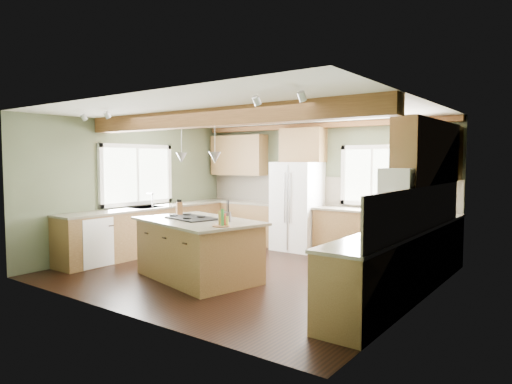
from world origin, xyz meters
The scene contains 37 objects.
floor centered at (0.00, 0.00, 0.00)m, with size 5.60×5.60×0.00m, color black.
ceiling centered at (0.00, 0.00, 2.60)m, with size 5.60×5.60×0.00m, color silver.
wall_back centered at (0.00, 2.50, 1.30)m, with size 5.60×5.60×0.00m, color #4E553C.
wall_left centered at (-2.80, 0.00, 1.30)m, with size 5.00×5.00×0.00m, color #4E553C.
wall_right centered at (2.80, 0.00, 1.30)m, with size 5.00×5.00×0.00m, color #4E553C.
ceiling_beam centered at (0.00, -0.75, 2.47)m, with size 5.55×0.26×0.26m, color #4F2E16.
soffit_trim centered at (0.00, 2.40, 2.54)m, with size 5.55×0.20×0.10m, color #4F2E16.
backsplash_back centered at (0.00, 2.48, 1.21)m, with size 5.58×0.03×0.58m, color brown.
backsplash_right centered at (2.78, 0.05, 1.21)m, with size 0.03×3.70×0.58m, color brown.
base_cab_back_left centered at (-1.79, 2.20, 0.44)m, with size 2.02×0.60×0.88m, color brown.
counter_back_left centered at (-1.79, 2.20, 0.90)m, with size 2.06×0.64×0.04m, color #4D4739.
base_cab_back_right centered at (1.49, 2.20, 0.44)m, with size 2.62×0.60×0.88m, color brown.
counter_back_right centered at (1.49, 2.20, 0.90)m, with size 2.66×0.64×0.04m, color #4D4739.
base_cab_left centered at (-2.50, 0.05, 0.44)m, with size 0.60×3.70×0.88m, color brown.
counter_left centered at (-2.50, 0.05, 0.90)m, with size 0.64×3.74×0.04m, color #4D4739.
base_cab_right centered at (2.50, 0.05, 0.44)m, with size 0.60×3.70×0.88m, color brown.
counter_right centered at (2.50, 0.05, 0.90)m, with size 0.64×3.74×0.04m, color #4D4739.
upper_cab_back_left centered at (-1.99, 2.33, 1.95)m, with size 1.40×0.35×0.90m, color brown.
upper_cab_over_fridge centered at (-0.30, 2.33, 2.15)m, with size 0.96×0.35×0.70m, color brown.
upper_cab_right centered at (2.62, 0.90, 1.95)m, with size 0.35×2.20×0.90m, color brown.
upper_cab_back_corner centered at (2.30, 2.33, 1.95)m, with size 0.90×0.35×0.90m, color brown.
window_left centered at (-2.78, 0.05, 1.55)m, with size 0.04×1.60×1.05m, color white.
window_back centered at (1.15, 2.48, 1.55)m, with size 1.10×0.04×1.00m, color white.
sink centered at (-2.50, 0.05, 0.91)m, with size 0.50×0.65×0.03m, color #262628.
faucet centered at (-2.32, 0.05, 1.05)m, with size 0.02×0.02×0.28m, color #B2B2B7.
dishwasher centered at (-2.49, -1.25, 0.43)m, with size 0.60×0.60×0.84m, color white.
oven centered at (2.49, -1.25, 0.43)m, with size 0.60×0.72×0.84m, color white.
microwave centered at (2.58, -0.05, 1.55)m, with size 0.40×0.70×0.38m, color white.
pendant_left centered at (-0.81, -0.63, 1.88)m, with size 0.18×0.18×0.16m, color #B2B2B7.
pendant_right centered at (0.11, -0.86, 1.88)m, with size 0.18×0.18×0.16m, color #B2B2B7.
refrigerator centered at (-0.30, 2.12, 0.90)m, with size 0.90×0.74×1.80m, color white.
island centered at (-0.35, -0.75, 0.44)m, with size 1.89×1.15×0.88m, color olive.
island_top centered at (-0.35, -0.75, 0.90)m, with size 2.01×1.28×0.04m, color #4D4739.
cooktop centered at (-0.50, -0.71, 0.93)m, with size 0.82×0.54×0.02m, color black.
knife_block centered at (-1.11, -0.41, 1.02)m, with size 0.12×0.09×0.21m, color brown.
utensil_crock centered at (0.15, -0.63, 0.99)m, with size 0.11×0.11×0.15m, color #3C3530.
bottle_tray centered at (0.40, -1.07, 1.04)m, with size 0.25×0.25×0.23m, color brown, non-canonical shape.
Camera 1 is at (4.52, -5.85, 1.84)m, focal length 32.00 mm.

